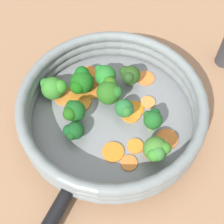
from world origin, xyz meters
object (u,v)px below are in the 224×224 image
Objects in this scene: carrot_slice_13 at (83,77)px; carrot_slice_12 at (129,163)px; carrot_slice_5 at (79,102)px; carrot_slice_6 at (89,73)px; broccoli_floret_4 at (74,131)px; broccoli_floret_8 at (54,88)px; carrot_slice_1 at (167,139)px; broccoli_floret_9 at (153,119)px; carrot_slice_10 at (113,152)px; carrot_slice_4 at (131,114)px; broccoli_floret_6 at (82,81)px; carrot_slice_3 at (146,78)px; broccoli_floret_7 at (74,111)px; carrot_slice_8 at (134,109)px; broccoli_floret_3 at (125,109)px; carrot_slice_7 at (65,96)px; carrot_slice_2 at (135,146)px; broccoli_floret_0 at (130,75)px; broccoli_floret_2 at (156,151)px; carrot_slice_11 at (153,150)px; broccoli_floret_5 at (105,76)px; carrot_slice_0 at (91,89)px; carrot_slice_9 at (148,102)px.

carrot_slice_12 is at bearing 167.46° from carrot_slice_13.
carrot_slice_5 is 1.36× the size of carrot_slice_6.
broccoli_floret_8 reaches higher than broccoli_floret_4.
broccoli_floret_9 is (0.04, 0.01, 0.03)m from carrot_slice_1.
broccoli_floret_8 is at bearing 4.82° from carrot_slice_10.
carrot_slice_6 is (0.13, 0.01, 0.00)m from carrot_slice_4.
broccoli_floret_6 reaches higher than carrot_slice_10.
carrot_slice_3 and carrot_slice_10 have the same top height.
carrot_slice_4 is 0.72× the size of broccoli_floret_7.
broccoli_floret_8 is (0.12, 0.10, 0.02)m from carrot_slice_8.
broccoli_floret_3 reaches higher than carrot_slice_3.
carrot_slice_10 is at bearing -179.37° from carrot_slice_7.
carrot_slice_2 is 0.70× the size of broccoli_floret_3.
carrot_slice_13 is at bearing 42.05° from broccoli_floret_0.
carrot_slice_3 is 0.19m from carrot_slice_12.
broccoli_floret_0 is at bearing -24.62° from broccoli_floret_2.
carrot_slice_13 is 0.58× the size of broccoli_floret_6.
carrot_slice_8 is 0.11m from broccoli_floret_2.
carrot_slice_5 is 0.06m from carrot_slice_13.
carrot_slice_10 is at bearing 120.29° from carrot_slice_3.
carrot_slice_11 is 0.21m from carrot_slice_13.
carrot_slice_6 is at bearing -45.08° from broccoli_floret_4.
broccoli_floret_2 is at bearing -117.31° from carrot_slice_12.
carrot_slice_7 is 0.09m from broccoli_floret_5.
broccoli_floret_9 is at bearing -148.90° from broccoli_floret_8.
broccoli_floret_6 is at bearing 14.61° from broccoli_floret_3.
carrot_slice_2 and carrot_slice_11 have the same top height.
broccoli_floret_6 is (0.19, 0.06, 0.03)m from carrot_slice_1.
carrot_slice_3 is at bearing -36.47° from broccoli_floret_2.
carrot_slice_11 is (-0.19, -0.06, -0.00)m from carrot_slice_7.
broccoli_floret_7 reaches higher than carrot_slice_0.
broccoli_floret_2 is 0.18m from broccoli_floret_5.
carrot_slice_8 is 0.07m from broccoli_floret_0.
carrot_slice_13 is 0.62× the size of broccoli_floret_5.
broccoli_floret_4 is at bearing 81.02° from carrot_slice_9.
broccoli_floret_2 is at bearing -156.57° from broccoli_floret_7.
broccoli_floret_8 reaches higher than carrot_slice_1.
broccoli_floret_7 is at bearing -35.96° from broccoli_floret_4.
broccoli_floret_8 is at bearing 63.35° from broccoli_floret_0.
carrot_slice_1 is at bearing -152.58° from broccoli_floret_8.
broccoli_floret_3 is at bearing 177.52° from carrot_slice_6.
carrot_slice_0 is 0.10m from carrot_slice_8.
broccoli_floret_9 reaches higher than carrot_slice_2.
broccoli_floret_4 reaches higher than carrot_slice_2.
broccoli_floret_4 reaches higher than carrot_slice_8.
carrot_slice_10 is 0.73× the size of broccoli_floret_7.
broccoli_floret_2 reaches higher than carrot_slice_13.
carrot_slice_7 is 0.06m from carrot_slice_13.
carrot_slice_3 is 0.97× the size of carrot_slice_4.
broccoli_floret_3 is (-0.12, -0.01, 0.02)m from carrot_slice_13.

